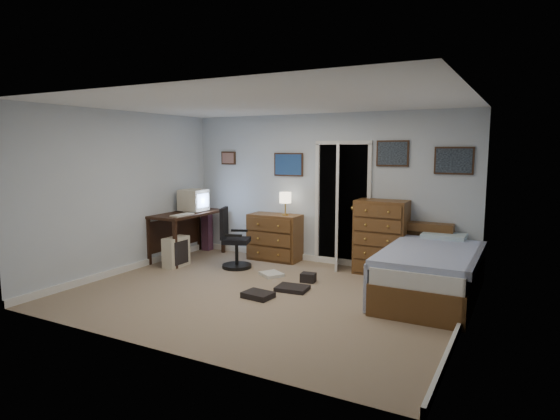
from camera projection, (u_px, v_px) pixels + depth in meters
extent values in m
cube|color=gray|center=(264.00, 294.00, 6.24)|extent=(5.00, 4.00, 0.02)
cube|color=#321B10|center=(187.00, 214.00, 8.16)|extent=(0.65, 1.42, 0.04)
cube|color=#321B10|center=(149.00, 242.00, 7.76)|extent=(0.05, 0.05, 0.77)
cube|color=#321B10|center=(175.00, 245.00, 7.50)|extent=(0.05, 0.05, 0.77)
cube|color=#321B10|center=(199.00, 230.00, 8.92)|extent=(0.05, 0.05, 0.77)
cube|color=#321B10|center=(223.00, 232.00, 8.66)|extent=(0.05, 0.05, 0.77)
cube|color=#321B10|center=(174.00, 232.00, 8.35)|extent=(0.03, 1.31, 0.54)
cube|color=beige|center=(193.00, 200.00, 8.25)|extent=(0.41, 0.39, 0.37)
cube|color=#8CB2F2|center=(203.00, 201.00, 8.15)|extent=(0.01, 0.30, 0.24)
cube|color=beige|center=(194.00, 211.00, 8.27)|extent=(0.27, 0.27, 0.02)
cube|color=beige|center=(182.00, 215.00, 7.76)|extent=(0.16, 0.44, 0.03)
cube|color=beige|center=(176.00, 252.00, 7.65)|extent=(0.22, 0.46, 0.49)
cube|color=black|center=(182.00, 253.00, 7.60)|extent=(0.01, 0.33, 0.38)
cylinder|color=black|center=(237.00, 266.00, 7.60)|extent=(0.61, 0.61, 0.05)
cylinder|color=black|center=(237.00, 254.00, 7.57)|extent=(0.07, 0.07, 0.37)
cube|color=black|center=(237.00, 241.00, 7.54)|extent=(0.52, 0.52, 0.07)
cube|color=black|center=(224.00, 223.00, 7.53)|extent=(0.18, 0.36, 0.50)
cube|color=black|center=(233.00, 235.00, 7.31)|extent=(0.27, 0.14, 0.04)
cube|color=black|center=(239.00, 231.00, 7.74)|extent=(0.27, 0.14, 0.04)
cube|color=maroon|center=(207.00, 230.00, 8.89)|extent=(0.16, 0.16, 0.78)
cube|color=brown|center=(275.00, 237.00, 8.11)|extent=(0.91, 0.47, 0.80)
cylinder|color=gold|center=(285.00, 214.00, 7.97)|extent=(0.12, 0.12, 0.02)
cylinder|color=gold|center=(285.00, 207.00, 7.95)|extent=(0.02, 0.02, 0.24)
cylinder|color=beige|center=(285.00, 198.00, 7.93)|extent=(0.20, 0.20, 0.18)
cube|color=black|center=(349.00, 203.00, 7.95)|extent=(0.90, 0.60, 2.00)
cube|color=white|center=(317.00, 204.00, 7.87)|extent=(0.06, 0.05, 2.00)
cube|color=white|center=(369.00, 207.00, 7.45)|extent=(0.06, 0.05, 2.00)
cube|color=white|center=(343.00, 143.00, 7.53)|extent=(0.96, 0.05, 0.06)
cube|color=white|center=(337.00, 206.00, 7.59)|extent=(0.31, 0.77, 2.00)
sphere|color=gold|center=(352.00, 208.00, 7.31)|extent=(0.06, 0.06, 0.06)
cube|color=brown|center=(381.00, 237.00, 7.19)|extent=(0.78, 0.47, 1.14)
cube|color=brown|center=(421.00, 250.00, 7.05)|extent=(0.92, 0.25, 0.83)
cube|color=black|center=(420.00, 240.00, 6.96)|extent=(0.85, 0.11, 0.28)
cube|color=maroon|center=(420.00, 243.00, 6.97)|extent=(0.74, 0.12, 0.20)
cube|color=brown|center=(432.00, 283.00, 6.08)|extent=(1.09, 2.17, 0.38)
cube|color=white|center=(433.00, 261.00, 6.04)|extent=(1.04, 2.12, 0.19)
cube|color=#6577BC|center=(432.00, 254.00, 5.93)|extent=(1.15, 1.84, 0.11)
cube|color=#6577BC|center=(386.00, 271.00, 6.24)|extent=(0.05, 1.84, 0.58)
cube|color=#7BB1C5|center=(444.00, 239.00, 6.73)|extent=(0.60, 0.41, 0.14)
cube|color=#331E11|center=(228.00, 158.00, 8.63)|extent=(0.30, 0.03, 0.24)
cube|color=brown|center=(228.00, 158.00, 8.62)|extent=(0.25, 0.01, 0.19)
cube|color=#331E11|center=(289.00, 165.00, 8.06)|extent=(0.55, 0.03, 0.40)
cube|color=navy|center=(288.00, 165.00, 8.04)|extent=(0.50, 0.01, 0.35)
cube|color=#331E11|center=(393.00, 153.00, 7.18)|extent=(0.50, 0.03, 0.40)
cube|color=black|center=(392.00, 153.00, 7.17)|extent=(0.45, 0.01, 0.35)
cube|color=#331E11|center=(454.00, 161.00, 6.77)|extent=(0.55, 0.03, 0.40)
cube|color=black|center=(454.00, 161.00, 6.76)|extent=(0.50, 0.01, 0.35)
cube|color=silver|center=(272.00, 274.00, 7.12)|extent=(0.43, 0.41, 0.05)
cube|color=black|center=(308.00, 278.00, 6.79)|extent=(0.23, 0.19, 0.13)
cube|color=black|center=(258.00, 295.00, 6.07)|extent=(0.40, 0.32, 0.07)
cube|color=black|center=(292.00, 288.00, 6.39)|extent=(0.45, 0.37, 0.06)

